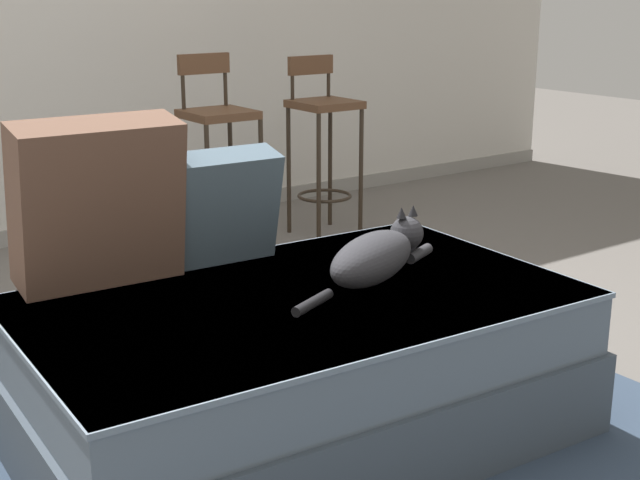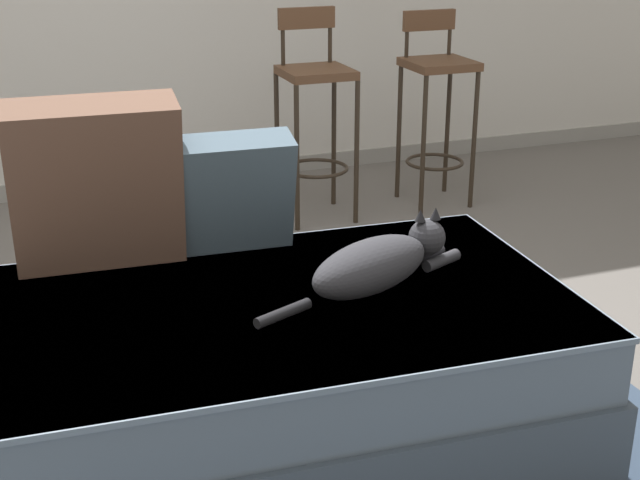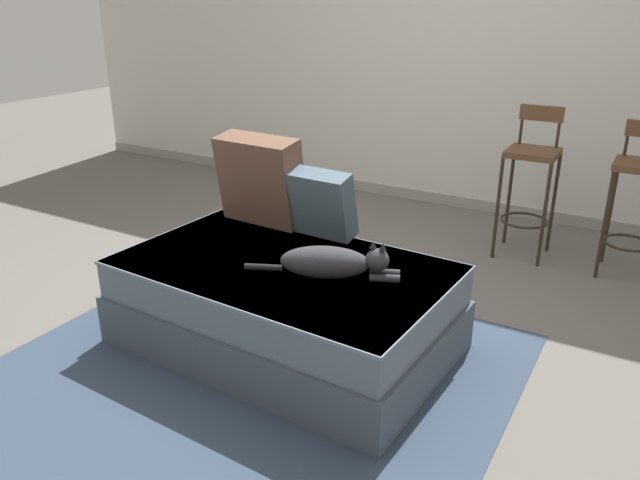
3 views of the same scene
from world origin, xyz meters
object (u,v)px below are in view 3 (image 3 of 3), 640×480
(throw_pillow_corner, at_px, (261,180))
(throw_pillow_middle, at_px, (321,204))
(bar_stool_near_window, at_px, (530,174))
(bar_stool_by_doorway, at_px, (638,188))
(couch, at_px, (284,304))
(cat, at_px, (331,262))

(throw_pillow_corner, relative_size, throw_pillow_middle, 1.35)
(bar_stool_near_window, bearing_deg, bar_stool_by_doorway, -0.00)
(throw_pillow_corner, distance_m, bar_stool_by_doorway, 2.32)
(throw_pillow_middle, xyz_separation_m, bar_stool_near_window, (0.79, 1.43, -0.07))
(bar_stool_near_window, bearing_deg, couch, -112.70)
(throw_pillow_corner, bearing_deg, bar_stool_near_window, 49.62)
(couch, xyz_separation_m, throw_pillow_middle, (-0.02, 0.41, 0.41))
(throw_pillow_corner, xyz_separation_m, cat, (0.71, -0.45, -0.18))
(bar_stool_near_window, xyz_separation_m, bar_stool_by_doorway, (0.65, -0.00, -0.00))
(couch, relative_size, throw_pillow_middle, 4.47)
(bar_stool_near_window, distance_m, bar_stool_by_doorway, 0.65)
(bar_stool_by_doorway, bearing_deg, bar_stool_near_window, 180.00)
(couch, distance_m, bar_stool_near_window, 2.02)
(throw_pillow_middle, relative_size, cat, 0.53)
(throw_pillow_middle, bearing_deg, bar_stool_near_window, 61.14)
(throw_pillow_corner, bearing_deg, cat, -32.33)
(couch, distance_m, cat, 0.41)
(throw_pillow_middle, bearing_deg, bar_stool_by_doorway, 44.77)
(throw_pillow_middle, xyz_separation_m, cat, (0.30, -0.43, -0.11))
(throw_pillow_corner, bearing_deg, bar_stool_by_doorway, 37.26)
(throw_pillow_corner, height_order, bar_stool_by_doorway, same)
(couch, height_order, bar_stool_by_doorway, bar_stool_by_doorway)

